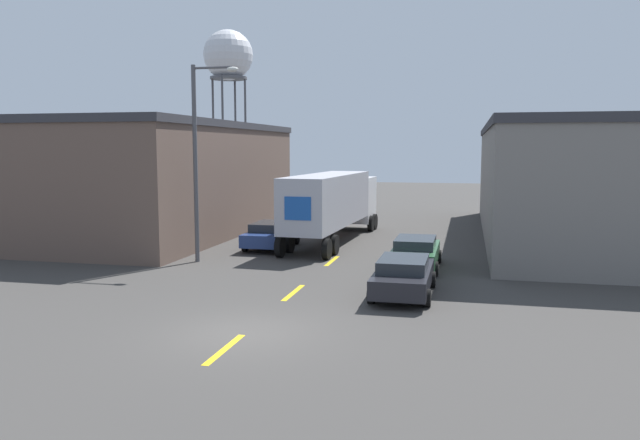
# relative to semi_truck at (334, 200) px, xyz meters

# --- Properties ---
(ground_plane) EXTENTS (160.00, 160.00, 0.00)m
(ground_plane) POSITION_rel_semi_truck_xyz_m (1.19, -17.74, -2.31)
(ground_plane) COLOR #3D3A38
(road_centerline) EXTENTS (0.20, 15.71, 0.01)m
(road_centerline) POSITION_rel_semi_truck_xyz_m (1.19, -12.63, -2.30)
(road_centerline) COLOR gold
(road_centerline) RESTS_ON ground_plane
(warehouse_left) EXTENTS (13.08, 20.85, 6.75)m
(warehouse_left) POSITION_rel_semi_truck_xyz_m (-12.30, 1.05, 1.07)
(warehouse_left) COLOR brown
(warehouse_left) RESTS_ON ground_plane
(warehouse_right) EXTENTS (12.02, 26.57, 6.57)m
(warehouse_right) POSITION_rel_semi_truck_xyz_m (14.15, 4.58, 0.98)
(warehouse_right) COLOR slate
(warehouse_right) RESTS_ON ground_plane
(semi_truck) EXTENTS (3.19, 13.35, 3.82)m
(semi_truck) POSITION_rel_semi_truck_xyz_m (0.00, 0.00, 0.00)
(semi_truck) COLOR silver
(semi_truck) RESTS_ON ground_plane
(parked_car_right_near) EXTENTS (2.09, 4.80, 1.37)m
(parked_car_right_near) POSITION_rel_semi_truck_xyz_m (5.10, -12.11, -1.58)
(parked_car_right_near) COLOR black
(parked_car_right_near) RESTS_ON ground_plane
(parked_car_left_far) EXTENTS (2.09, 4.80, 1.37)m
(parked_car_left_far) POSITION_rel_semi_truck_xyz_m (-2.72, -3.00, -1.58)
(parked_car_left_far) COLOR navy
(parked_car_left_far) RESTS_ON ground_plane
(parked_car_right_mid) EXTENTS (2.09, 4.80, 1.37)m
(parked_car_right_mid) POSITION_rel_semi_truck_xyz_m (5.10, -6.99, -1.58)
(parked_car_right_mid) COLOR #2D5B38
(parked_car_right_mid) RESTS_ON ground_plane
(water_tower) EXTENTS (6.28, 6.28, 20.11)m
(water_tower) POSITION_rel_semi_truck_xyz_m (-22.75, 42.02, 14.42)
(water_tower) COLOR #47474C
(water_tower) RESTS_ON ground_plane
(street_lamp) EXTENTS (2.23, 0.32, 8.90)m
(street_lamp) POSITION_rel_semi_truck_xyz_m (-4.59, -7.64, 2.77)
(street_lamp) COLOR #4C4C51
(street_lamp) RESTS_ON ground_plane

